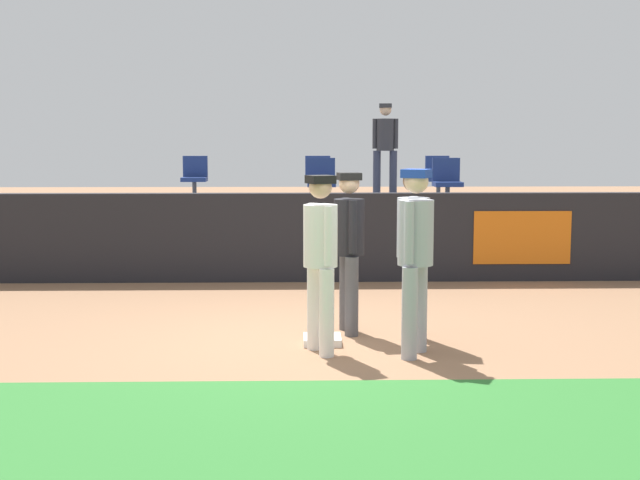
# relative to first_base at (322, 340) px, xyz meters

# --- Properties ---
(ground_plane) EXTENTS (60.00, 60.00, 0.00)m
(ground_plane) POSITION_rel_first_base_xyz_m (0.07, 0.05, -0.04)
(ground_plane) COLOR #936B4C
(grass_foreground_strip) EXTENTS (18.00, 2.80, 0.01)m
(grass_foreground_strip) POSITION_rel_first_base_xyz_m (0.07, -2.81, -0.04)
(grass_foreground_strip) COLOR #2D722D
(grass_foreground_strip) RESTS_ON ground_plane
(first_base) EXTENTS (0.40, 0.40, 0.08)m
(first_base) POSITION_rel_first_base_xyz_m (0.00, 0.00, 0.00)
(first_base) COLOR white
(first_base) RESTS_ON ground_plane
(player_fielder_home) EXTENTS (0.45, 0.59, 1.82)m
(player_fielder_home) POSITION_rel_first_base_xyz_m (-0.03, -0.38, 1.01)
(player_fielder_home) COLOR white
(player_fielder_home) RESTS_ON ground_plane
(player_runner_visitor) EXTENTS (0.48, 0.49, 1.88)m
(player_runner_visitor) POSITION_rel_first_base_xyz_m (0.92, -0.51, 1.05)
(player_runner_visitor) COLOR #9EA3AD
(player_runner_visitor) RESTS_ON ground_plane
(player_coach_visitor) EXTENTS (0.40, 0.52, 1.86)m
(player_coach_visitor) POSITION_rel_first_base_xyz_m (0.98, 0.15, 1.04)
(player_coach_visitor) COLOR #9EA3AD
(player_coach_visitor) RESTS_ON ground_plane
(player_umpire) EXTENTS (0.39, 0.50, 1.81)m
(player_umpire) POSITION_rel_first_base_xyz_m (0.31, 0.51, 1.01)
(player_umpire) COLOR #4C4C51
(player_umpire) RESTS_ON ground_plane
(field_wall) EXTENTS (18.00, 0.26, 1.36)m
(field_wall) POSITION_rel_first_base_xyz_m (0.08, 4.03, 0.64)
(field_wall) COLOR black
(field_wall) RESTS_ON ground_plane
(bleacher_platform) EXTENTS (18.00, 4.80, 1.02)m
(bleacher_platform) POSITION_rel_first_base_xyz_m (0.07, 6.60, 0.47)
(bleacher_platform) COLOR #59595E
(bleacher_platform) RESTS_ON ground_plane
(seat_back_right) EXTENTS (0.46, 0.44, 0.84)m
(seat_back_right) POSITION_rel_first_base_xyz_m (2.41, 7.27, 1.46)
(seat_back_right) COLOR #4C4C51
(seat_back_right) RESTS_ON bleacher_platform
(seat_back_left) EXTENTS (0.47, 0.44, 0.84)m
(seat_back_left) POSITION_rel_first_base_xyz_m (-2.23, 7.27, 1.46)
(seat_back_left) COLOR #4C4C51
(seat_back_left) RESTS_ON bleacher_platform
(seat_front_center) EXTENTS (0.47, 0.44, 0.84)m
(seat_front_center) POSITION_rel_first_base_xyz_m (0.13, 5.47, 1.46)
(seat_front_center) COLOR #4C4C51
(seat_front_center) RESTS_ON bleacher_platform
(seat_front_right) EXTENTS (0.47, 0.44, 0.84)m
(seat_front_right) POSITION_rel_first_base_xyz_m (2.27, 5.47, 1.46)
(seat_front_right) COLOR #4C4C51
(seat_front_right) RESTS_ON bleacher_platform
(seat_back_center) EXTENTS (0.48, 0.44, 0.84)m
(seat_back_center) POSITION_rel_first_base_xyz_m (0.11, 7.27, 1.46)
(seat_back_center) COLOR #4C4C51
(seat_back_center) RESTS_ON bleacher_platform
(spectator_hooded) EXTENTS (0.52, 0.40, 1.88)m
(spectator_hooded) POSITION_rel_first_base_xyz_m (1.52, 8.47, 2.07)
(spectator_hooded) COLOR #33384C
(spectator_hooded) RESTS_ON bleacher_platform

